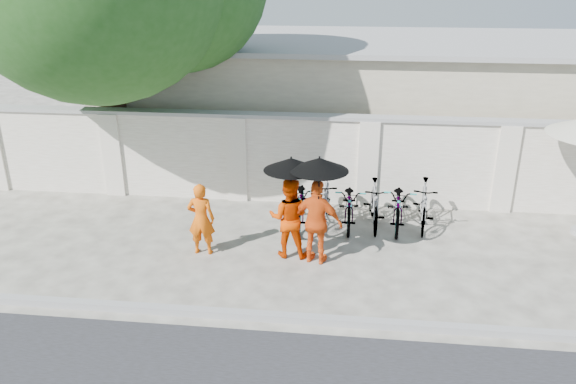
# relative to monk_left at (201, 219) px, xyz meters

# --- Properties ---
(ground) EXTENTS (80.00, 80.00, 0.00)m
(ground) POSITION_rel_monk_left_xyz_m (1.17, -0.37, -0.71)
(ground) COLOR #B1AD9E
(kerb) EXTENTS (40.00, 0.16, 0.12)m
(kerb) POSITION_rel_monk_left_xyz_m (1.17, -2.07, -0.65)
(kerb) COLOR gray
(kerb) RESTS_ON ground
(compound_wall) EXTENTS (20.00, 0.30, 2.00)m
(compound_wall) POSITION_rel_monk_left_xyz_m (2.17, 2.83, 0.29)
(compound_wall) COLOR white
(compound_wall) RESTS_ON ground
(building_behind) EXTENTS (14.00, 6.00, 3.20)m
(building_behind) POSITION_rel_monk_left_xyz_m (3.17, 6.63, 0.89)
(building_behind) COLOR beige
(building_behind) RESTS_ON ground
(monk_left) EXTENTS (0.53, 0.35, 1.43)m
(monk_left) POSITION_rel_monk_left_xyz_m (0.00, 0.00, 0.00)
(monk_left) COLOR #DE5609
(monk_left) RESTS_ON ground
(monk_center) EXTENTS (0.78, 0.61, 1.57)m
(monk_center) POSITION_rel_monk_left_xyz_m (1.66, 0.10, 0.07)
(monk_center) COLOR #C93600
(monk_center) RESTS_ON ground
(parasol_center) EXTENTS (1.00, 1.00, 1.10)m
(parasol_center) POSITION_rel_monk_left_xyz_m (1.71, 0.02, 1.16)
(parasol_center) COLOR black
(parasol_center) RESTS_ON ground
(monk_right) EXTENTS (1.02, 0.63, 1.63)m
(monk_right) POSITION_rel_monk_left_xyz_m (2.21, -0.11, 0.10)
(monk_right) COLOR #DF4F12
(monk_right) RESTS_ON ground
(parasol_right) EXTENTS (1.04, 1.04, 1.16)m
(parasol_right) POSITION_rel_monk_left_xyz_m (2.23, -0.19, 1.25)
(parasol_right) COLOR black
(parasol_right) RESTS_ON ground
(bike_0) EXTENTS (0.74, 1.91, 0.99)m
(bike_0) POSITION_rel_monk_left_xyz_m (1.77, 1.51, -0.22)
(bike_0) COLOR #ACACAC
(bike_0) RESTS_ON ground
(bike_1) EXTENTS (0.52, 1.74, 1.04)m
(bike_1) POSITION_rel_monk_left_xyz_m (2.28, 1.60, -0.19)
(bike_1) COLOR #ACACAC
(bike_1) RESTS_ON ground
(bike_2) EXTENTS (0.63, 1.79, 0.94)m
(bike_2) POSITION_rel_monk_left_xyz_m (2.80, 1.61, -0.24)
(bike_2) COLOR #ACACAC
(bike_2) RESTS_ON ground
(bike_3) EXTENTS (0.51, 1.65, 0.99)m
(bike_3) POSITION_rel_monk_left_xyz_m (3.32, 1.59, -0.22)
(bike_3) COLOR #ACACAC
(bike_3) RESTS_ON ground
(bike_4) EXTENTS (0.79, 1.89, 0.97)m
(bike_4) POSITION_rel_monk_left_xyz_m (3.83, 1.65, -0.23)
(bike_4) COLOR #ACACAC
(bike_4) RESTS_ON ground
(bike_5) EXTENTS (0.65, 1.72, 1.01)m
(bike_5) POSITION_rel_monk_left_xyz_m (4.35, 1.67, -0.21)
(bike_5) COLOR #ACACAC
(bike_5) RESTS_ON ground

